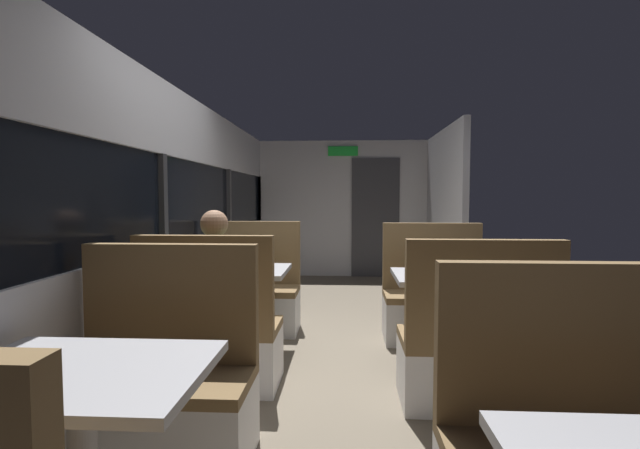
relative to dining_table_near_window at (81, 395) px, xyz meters
The scene contains 14 objects.
ground_plane 2.36m from the dining_table_near_window, 66.82° to the left, with size 3.30×9.20×0.02m, color #665B4C.
carriage_window_panel_left 2.21m from the dining_table_near_window, 104.90° to the left, with size 0.09×8.48×2.30m.
carriage_end_bulkhead 6.38m from the dining_table_near_window, 81.37° to the left, with size 2.90×0.11×2.30m.
carriage_aisle_panel_right 5.63m from the dining_table_near_window, 65.26° to the left, with size 0.08×2.40×2.30m, color #B2B2B7.
dining_table_near_window is the anchor object (origin of this frame).
bench_near_window_facing_entry 0.77m from the dining_table_near_window, 90.00° to the left, with size 0.95×0.50×1.10m.
dining_table_mid_window 2.30m from the dining_table_near_window, 90.00° to the left, with size 0.90×0.70×0.74m.
bench_mid_window_facing_end 1.63m from the dining_table_near_window, 90.00° to the left, with size 0.95×0.50×1.10m.
bench_mid_window_facing_entry 3.01m from the dining_table_near_window, 90.00° to the left, with size 0.95×0.50×1.10m.
dining_table_rear_aisle 2.76m from the dining_table_near_window, 49.53° to the left, with size 0.90×0.70×0.74m.
bench_rear_aisle_facing_end 2.29m from the dining_table_near_window, 38.00° to the left, with size 0.95×0.50×1.10m.
bench_rear_aisle_facing_entry 3.34m from the dining_table_near_window, 57.39° to the left, with size 0.95×0.50×1.10m.
seated_passenger 1.67m from the dining_table_near_window, 90.00° to the left, with size 0.47×0.55×1.26m.
coffee_cup_primary 2.14m from the dining_table_near_window, 88.63° to the left, with size 0.07×0.07×0.09m.
Camera 1 is at (0.06, -3.66, 1.36)m, focal length 25.87 mm.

